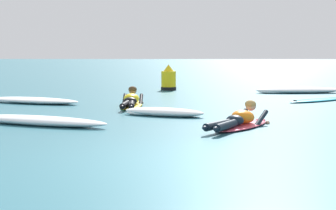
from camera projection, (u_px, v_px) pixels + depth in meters
name	position (u px, v px, depth m)	size (l,w,h in m)	color
ground_plane	(190.00, 98.00, 17.88)	(120.00, 120.00, 0.00)	#2D6B7A
surfer_near	(240.00, 121.00, 11.15)	(1.53, 2.27, 0.55)	#E54C66
surfer_far	(131.00, 102.00, 15.13)	(0.57, 2.72, 0.54)	yellow
drifting_surfboard	(315.00, 100.00, 16.67)	(1.96, 1.68, 0.16)	#2DB2D1
whitewater_front	(33.00, 101.00, 16.09)	(2.93, 1.70, 0.17)	white
whitewater_mid_left	(39.00, 121.00, 11.59)	(3.05, 1.67, 0.18)	white
whitewater_mid_right	(164.00, 112.00, 13.11)	(1.95, 1.21, 0.19)	white
whitewater_back	(300.00, 90.00, 19.72)	(3.00, 1.10, 0.20)	white
channel_marker_buoy	(169.00, 80.00, 21.02)	(0.54, 0.54, 0.91)	yellow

